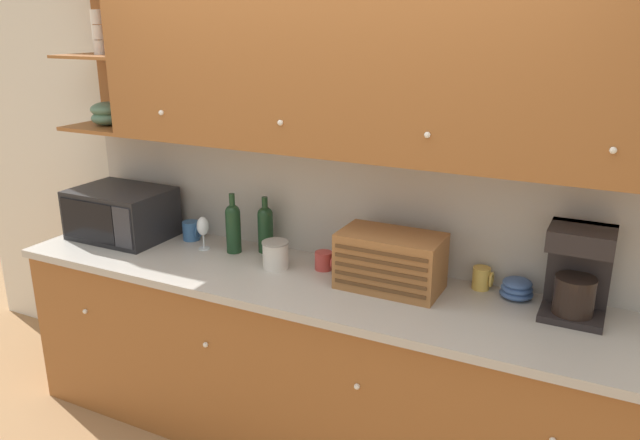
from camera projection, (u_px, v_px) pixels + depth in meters
The scene contains 16 objects.
ground_plane at pixel (338, 408), 3.56m from camera, with size 24.00×24.00×0.00m, color #9E754C.
wall_back at pixel (343, 187), 3.19m from camera, with size 5.55×0.06×2.60m.
counter_unit at pixel (311, 363), 3.14m from camera, with size 3.17×0.69×0.93m.
backsplash_panel at pixel (340, 202), 3.18m from camera, with size 3.15×0.01×0.60m.
upper_cabinets at pixel (360, 62), 2.74m from camera, with size 3.15×0.38×0.83m.
microwave at pixel (122, 213), 3.54m from camera, with size 0.54×0.40×0.28m.
mug_blue_second at pixel (191, 231), 3.51m from camera, with size 0.11×0.09×0.11m.
wine_glass at pixel (203, 227), 3.35m from camera, with size 0.07×0.07×0.18m.
second_wine_bottle at pixel (233, 226), 3.30m from camera, with size 0.08×0.08×0.32m.
wine_bottle at pixel (265, 227), 3.31m from camera, with size 0.08×0.08×0.30m.
storage_canister at pixel (276, 255), 3.11m from camera, with size 0.13×0.13×0.14m.
mug_patterned_third at pixel (325, 261), 3.10m from camera, with size 0.10×0.09×0.09m.
bread_box at pixel (390, 261), 2.86m from camera, with size 0.47×0.27×0.26m.
mug at pixel (482, 278), 2.87m from camera, with size 0.09×0.08×0.10m.
bowl_stack_on_counter at pixel (517, 289), 2.78m from camera, with size 0.15×0.15×0.09m.
coffee_maker at pixel (578, 271), 2.57m from camera, with size 0.25×0.22×0.40m.
Camera 1 is at (1.28, -2.77, 2.12)m, focal length 35.00 mm.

